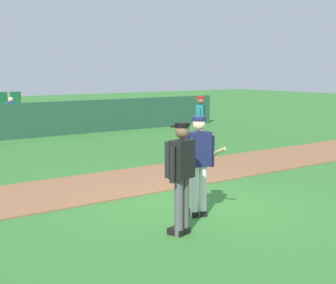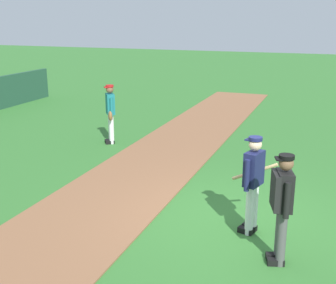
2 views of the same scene
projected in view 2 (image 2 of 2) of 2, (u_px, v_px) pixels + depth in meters
name	position (u px, v px, depth m)	size (l,w,h in m)	color
ground_plane	(235.00, 222.00, 8.24)	(80.00, 80.00, 0.00)	#33702D
infield_dirt_path	(106.00, 201.00, 9.15)	(28.00, 2.50, 0.03)	brown
batter_navy_jersey	(253.00, 181.00, 7.60)	(0.59, 0.80, 1.76)	white
umpire_home_plate	(282.00, 203.00, 6.64)	(0.57, 0.39, 1.76)	#4C4C4C
runner_teal_jersey	(110.00, 112.00, 13.09)	(0.61, 0.46, 1.76)	white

